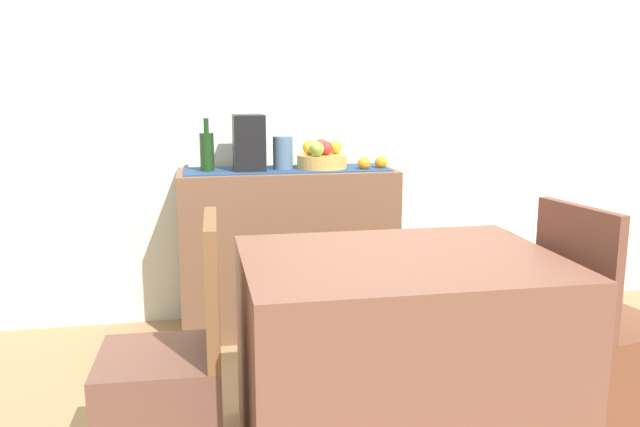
% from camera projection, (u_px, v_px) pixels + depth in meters
% --- Properties ---
extents(ground_plane, '(6.40, 6.40, 0.02)m').
position_uv_depth(ground_plane, '(338.00, 405.00, 2.79)').
color(ground_plane, '#977751').
rests_on(ground_plane, ground).
extents(room_wall_rear, '(6.40, 0.06, 2.70)m').
position_uv_depth(room_wall_rear, '(294.00, 78.00, 3.66)').
color(room_wall_rear, silver).
rests_on(room_wall_rear, ground).
extents(sideboard_console, '(1.14, 0.42, 0.87)m').
position_uv_depth(sideboard_console, '(288.00, 250.00, 3.57)').
color(sideboard_console, brown).
rests_on(sideboard_console, ground).
extents(table_runner, '(1.07, 0.32, 0.01)m').
position_uv_depth(table_runner, '(287.00, 169.00, 3.49)').
color(table_runner, navy).
rests_on(table_runner, sideboard_console).
extents(fruit_bowl, '(0.27, 0.27, 0.07)m').
position_uv_depth(fruit_bowl, '(322.00, 161.00, 3.51)').
color(fruit_bowl, gold).
rests_on(fruit_bowl, table_runner).
extents(apple_center, '(0.08, 0.08, 0.08)m').
position_uv_depth(apple_center, '(310.00, 147.00, 3.51)').
color(apple_center, gold).
rests_on(apple_center, fruit_bowl).
extents(apple_rear, '(0.07, 0.07, 0.07)m').
position_uv_depth(apple_rear, '(326.00, 148.00, 3.48)').
color(apple_rear, red).
rests_on(apple_rear, fruit_bowl).
extents(apple_front, '(0.07, 0.07, 0.07)m').
position_uv_depth(apple_front, '(335.00, 147.00, 3.55)').
color(apple_front, gold).
rests_on(apple_front, fruit_bowl).
extents(apple_left, '(0.08, 0.08, 0.08)m').
position_uv_depth(apple_left, '(321.00, 146.00, 3.56)').
color(apple_left, '#BE3E20').
rests_on(apple_left, fruit_bowl).
extents(apple_right, '(0.08, 0.08, 0.08)m').
position_uv_depth(apple_right, '(317.00, 149.00, 3.42)').
color(apple_right, '#88A740').
rests_on(apple_right, fruit_bowl).
extents(wine_bottle, '(0.07, 0.07, 0.27)m').
position_uv_depth(wine_bottle, '(207.00, 151.00, 3.39)').
color(wine_bottle, '#1B3B16').
rests_on(wine_bottle, sideboard_console).
extents(coffee_maker, '(0.16, 0.18, 0.29)m').
position_uv_depth(coffee_maker, '(249.00, 143.00, 3.42)').
color(coffee_maker, black).
rests_on(coffee_maker, sideboard_console).
extents(ceramic_vase, '(0.10, 0.10, 0.18)m').
position_uv_depth(ceramic_vase, '(283.00, 153.00, 3.47)').
color(ceramic_vase, slate).
rests_on(ceramic_vase, sideboard_console).
extents(orange_loose_end, '(0.07, 0.07, 0.07)m').
position_uv_depth(orange_loose_end, '(381.00, 163.00, 3.53)').
color(orange_loose_end, orange).
rests_on(orange_loose_end, sideboard_console).
extents(orange_loose_far, '(0.07, 0.07, 0.07)m').
position_uv_depth(orange_loose_far, '(364.00, 163.00, 3.48)').
color(orange_loose_far, orange).
rests_on(orange_loose_far, sideboard_console).
extents(dining_table, '(1.09, 0.83, 0.74)m').
position_uv_depth(dining_table, '(399.00, 357.00, 2.34)').
color(dining_table, brown).
rests_on(dining_table, ground).
extents(chair_near_window, '(0.41, 0.41, 0.90)m').
position_uv_depth(chair_near_window, '(167.00, 405.00, 2.22)').
color(chair_near_window, brown).
rests_on(chair_near_window, ground).
extents(chair_by_corner, '(0.47, 0.47, 0.90)m').
position_uv_depth(chair_by_corner, '(603.00, 367.00, 2.51)').
color(chair_by_corner, brown).
rests_on(chair_by_corner, ground).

